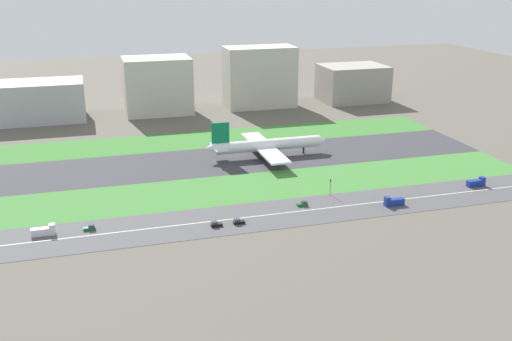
# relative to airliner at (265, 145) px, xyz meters

# --- Properties ---
(ground_plane) EXTENTS (800.00, 800.00, 0.00)m
(ground_plane) POSITION_rel_airliner_xyz_m (-26.74, -0.00, -6.23)
(ground_plane) COLOR #5B564C
(runway) EXTENTS (280.00, 46.00, 0.10)m
(runway) POSITION_rel_airliner_xyz_m (-26.74, -0.00, -6.18)
(runway) COLOR #38383D
(runway) RESTS_ON ground_plane
(grass_median_north) EXTENTS (280.00, 36.00, 0.10)m
(grass_median_north) POSITION_rel_airliner_xyz_m (-26.74, 41.00, -6.18)
(grass_median_north) COLOR #3D7A33
(grass_median_north) RESTS_ON ground_plane
(grass_median_south) EXTENTS (280.00, 36.00, 0.10)m
(grass_median_south) POSITION_rel_airliner_xyz_m (-26.74, -41.00, -6.18)
(grass_median_south) COLOR #427F38
(grass_median_south) RESTS_ON ground_plane
(highway) EXTENTS (280.00, 28.00, 0.10)m
(highway) POSITION_rel_airliner_xyz_m (-26.74, -73.00, -6.18)
(highway) COLOR #4C4C4F
(highway) RESTS_ON ground_plane
(highway_centerline) EXTENTS (266.00, 0.50, 0.01)m
(highway_centerline) POSITION_rel_airliner_xyz_m (-26.74, -73.00, -6.13)
(highway_centerline) COLOR silver
(highway_centerline) RESTS_ON highway
(airliner) EXTENTS (65.00, 56.00, 19.70)m
(airliner) POSITION_rel_airliner_xyz_m (0.00, 0.00, 0.00)
(airliner) COLOR white
(airliner) RESTS_ON runway
(car_3) EXTENTS (4.40, 1.80, 2.00)m
(car_3) POSITION_rel_airliner_xyz_m (-34.35, -78.00, -5.31)
(car_3) COLOR black
(car_3) RESTS_ON highway
(car_1) EXTENTS (4.40, 1.80, 2.00)m
(car_1) POSITION_rel_airliner_xyz_m (-4.57, -68.00, -5.31)
(car_1) COLOR #19662D
(car_1) RESTS_ON highway
(truck_1) EXTENTS (8.40, 2.50, 4.00)m
(truck_1) POSITION_rel_airliner_xyz_m (78.00, -68.00, -4.56)
(truck_1) COLOR navy
(truck_1) RESTS_ON highway
(car_2) EXTENTS (4.40, 1.80, 2.00)m
(car_2) POSITION_rel_airliner_xyz_m (-43.09, -78.00, -5.31)
(car_2) COLOR black
(car_2) RESTS_ON highway
(truck_0) EXTENTS (8.40, 2.50, 4.00)m
(truck_0) POSITION_rel_airliner_xyz_m (31.34, -78.00, -4.56)
(truck_0) COLOR navy
(truck_0) RESTS_ON highway
(car_0) EXTENTS (4.40, 1.80, 2.00)m
(car_0) POSITION_rel_airliner_xyz_m (-88.81, -68.00, -5.31)
(car_0) COLOR #19662D
(car_0) RESTS_ON highway
(truck_2) EXTENTS (8.40, 2.50, 4.00)m
(truck_2) POSITION_rel_airliner_xyz_m (-104.94, -68.00, -4.56)
(truck_2) COLOR silver
(truck_2) RESTS_ON highway
(traffic_light) EXTENTS (0.36, 0.50, 7.20)m
(traffic_light) POSITION_rel_airliner_xyz_m (10.88, -60.01, -1.94)
(traffic_light) COLOR #4C4C51
(traffic_light) RESTS_ON highway
(terminal_building) EXTENTS (58.51, 33.30, 24.92)m
(terminal_building) POSITION_rel_airliner_xyz_m (-116.74, 114.00, 6.23)
(terminal_building) COLOR #B2B2B7
(terminal_building) RESTS_ON ground_plane
(hangar_building) EXTENTS (43.63, 30.67, 37.06)m
(hangar_building) POSITION_rel_airliner_xyz_m (-40.13, 114.00, 12.30)
(hangar_building) COLOR beige
(hangar_building) RESTS_ON ground_plane
(office_tower) EXTENTS (48.28, 24.87, 41.65)m
(office_tower) POSITION_rel_airliner_xyz_m (30.90, 114.00, 14.59)
(office_tower) COLOR beige
(office_tower) RESTS_ON ground_plane
(cargo_warehouse) EXTENTS (46.12, 34.88, 25.78)m
(cargo_warehouse) POSITION_rel_airliner_xyz_m (102.06, 114.00, 6.66)
(cargo_warehouse) COLOR #9E998E
(cargo_warehouse) RESTS_ON ground_plane
(fuel_tank_west) EXTENTS (22.25, 22.25, 12.29)m
(fuel_tank_west) POSITION_rel_airliner_xyz_m (-47.89, 159.00, -0.08)
(fuel_tank_west) COLOR silver
(fuel_tank_west) RESTS_ON ground_plane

